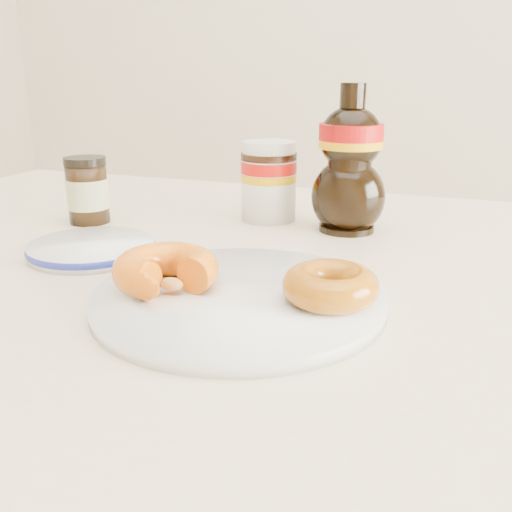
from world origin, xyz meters
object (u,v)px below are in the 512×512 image
(donut_bitten, at_px, (166,270))
(dining_table, at_px, (256,322))
(plate, at_px, (239,298))
(dark_jar, at_px, (87,191))
(blue_rim_saucer, at_px, (92,248))
(nutella_jar, at_px, (269,178))
(donut_whole, at_px, (330,285))
(syrup_bottle, at_px, (350,159))

(donut_bitten, bearing_deg, dining_table, 85.17)
(plate, relative_size, dark_jar, 2.90)
(blue_rim_saucer, bearing_deg, nutella_jar, 58.22)
(donut_whole, distance_m, syrup_bottle, 0.31)
(syrup_bottle, relative_size, dark_jar, 2.07)
(syrup_bottle, bearing_deg, donut_bitten, -109.87)
(donut_whole, height_order, syrup_bottle, syrup_bottle)
(donut_bitten, bearing_deg, plate, 19.98)
(plate, xyz_separation_m, donut_whole, (0.09, 0.01, 0.02))
(donut_whole, distance_m, dark_jar, 0.47)
(donut_whole, bearing_deg, dining_table, 132.24)
(dining_table, bearing_deg, syrup_bottle, 65.22)
(dining_table, height_order, blue_rim_saucer, blue_rim_saucer)
(dining_table, distance_m, donut_whole, 0.21)
(syrup_bottle, height_order, dark_jar, syrup_bottle)
(dining_table, height_order, donut_whole, donut_whole)
(donut_bitten, distance_m, donut_whole, 0.16)
(dining_table, distance_m, dark_jar, 0.33)
(blue_rim_saucer, bearing_deg, donut_whole, -14.49)
(dining_table, height_order, syrup_bottle, syrup_bottle)
(plate, bearing_deg, blue_rim_saucer, 159.06)
(donut_whole, distance_m, nutella_jar, 0.37)
(dining_table, xyz_separation_m, donut_whole, (0.12, -0.13, 0.11))
(dining_table, height_order, dark_jar, dark_jar)
(donut_bitten, relative_size, dark_jar, 1.06)
(dark_jar, bearing_deg, dining_table, -15.51)
(syrup_bottle, bearing_deg, donut_whole, -81.67)
(dining_table, distance_m, nutella_jar, 0.25)
(syrup_bottle, xyz_separation_m, dark_jar, (-0.37, -0.09, -0.05))
(donut_whole, height_order, nutella_jar, nutella_jar)
(dark_jar, bearing_deg, syrup_bottle, 12.86)
(dining_table, bearing_deg, donut_bitten, -104.12)
(donut_bitten, distance_m, dark_jar, 0.35)
(plate, bearing_deg, dining_table, 103.13)
(donut_bitten, xyz_separation_m, blue_rim_saucer, (-0.16, 0.10, -0.02))
(donut_whole, bearing_deg, dark_jar, 152.66)
(plate, bearing_deg, donut_bitten, -169.32)
(plate, xyz_separation_m, nutella_jar, (-0.08, 0.33, 0.06))
(syrup_bottle, bearing_deg, dark_jar, -167.14)
(dining_table, height_order, nutella_jar, nutella_jar)
(syrup_bottle, bearing_deg, plate, -98.31)
(nutella_jar, height_order, blue_rim_saucer, nutella_jar)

